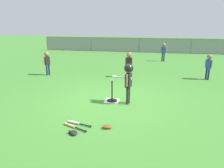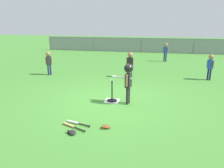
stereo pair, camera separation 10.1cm
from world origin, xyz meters
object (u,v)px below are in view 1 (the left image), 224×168
object	(u,v)px
fielder_deep_left	(129,61)
spare_bat_silver	(76,123)
glove_by_plate	(107,127)
fielder_deep_center	(209,63)
fielder_deep_right	(164,50)
batter_child	(128,75)
spare_bat_wood	(72,126)
glove_near_bats	(73,133)
fielder_near_right	(47,60)
batting_tee	(112,98)
baseball_on_tee	(112,80)

from	to	relation	value
fielder_deep_left	spare_bat_silver	world-z (taller)	fielder_deep_left
spare_bat_silver	glove_by_plate	size ratio (longest dim) A/B	2.88
glove_by_plate	fielder_deep_center	bearing A→B (deg)	57.39
fielder_deep_right	spare_bat_silver	world-z (taller)	fielder_deep_right
batter_child	glove_by_plate	xyz separation A→B (m)	(-0.28, -1.65, -0.84)
fielder_deep_left	fielder_deep_center	distance (m)	3.35
spare_bat_wood	glove_by_plate	size ratio (longest dim) A/B	2.92
glove_near_bats	batter_child	bearing A→B (deg)	65.43
batter_child	spare_bat_wood	size ratio (longest dim) A/B	1.89
fielder_near_right	fielder_deep_center	bearing A→B (deg)	4.86
batting_tee	spare_bat_wood	xyz separation A→B (m)	(-0.58, -1.89, -0.07)
fielder_deep_left	fielder_deep_center	xyz separation A→B (m)	(3.33, 0.28, -0.03)
batting_tee	glove_near_bats	xyz separation A→B (m)	(-0.43, -2.18, -0.06)
batting_tee	spare_bat_silver	distance (m)	1.80
fielder_deep_right	glove_by_plate	size ratio (longest dim) A/B	5.08
fielder_deep_left	glove_near_bats	xyz separation A→B (m)	(-0.58, -5.22, -0.69)
fielder_deep_right	fielder_deep_left	bearing A→B (deg)	-110.13
fielder_near_right	fielder_deep_left	xyz separation A→B (m)	(3.70, 0.32, 0.02)
batter_child	spare_bat_wood	world-z (taller)	batter_child
fielder_deep_left	baseball_on_tee	bearing A→B (deg)	-92.86
spare_bat_wood	spare_bat_silver	bearing A→B (deg)	77.67
fielder_near_right	spare_bat_silver	bearing A→B (deg)	-55.84
batter_child	spare_bat_wood	bearing A→B (deg)	-121.78
fielder_near_right	fielder_deep_center	xyz separation A→B (m)	(7.04, 0.60, -0.00)
batting_tee	spare_bat_silver	bearing A→B (deg)	-107.63
batting_tee	fielder_near_right	size ratio (longest dim) A/B	0.58
baseball_on_tee	fielder_near_right	world-z (taller)	fielder_near_right
fielder_near_right	fielder_deep_right	size ratio (longest dim) A/B	0.97
batter_child	fielder_deep_left	world-z (taller)	batter_child
baseball_on_tee	fielder_deep_left	distance (m)	3.04
fielder_deep_left	glove_by_plate	distance (m)	4.85
batting_tee	spare_bat_wood	size ratio (longest dim) A/B	0.98
glove_by_plate	batting_tee	bearing A→B (deg)	97.58
fielder_near_right	fielder_deep_left	bearing A→B (deg)	4.89
batting_tee	baseball_on_tee	bearing A→B (deg)	0.00
spare_bat_silver	spare_bat_wood	world-z (taller)	same
fielder_near_right	spare_bat_wood	world-z (taller)	fielder_near_right
spare_bat_silver	glove_near_bats	bearing A→B (deg)	-76.38
spare_bat_wood	glove_near_bats	bearing A→B (deg)	-63.09
baseball_on_tee	fielder_deep_right	world-z (taller)	fielder_deep_right
fielder_near_right	fielder_deep_right	xyz separation A→B (m)	(5.32, 4.73, 0.03)
spare_bat_wood	fielder_deep_right	bearing A→B (deg)	75.86
baseball_on_tee	glove_by_plate	xyz separation A→B (m)	(0.24, -1.77, -0.63)
batter_child	glove_by_plate	bearing A→B (deg)	-99.51
baseball_on_tee	glove_near_bats	xyz separation A→B (m)	(-0.43, -2.18, -0.63)
fielder_deep_left	glove_near_bats	distance (m)	5.29
spare_bat_silver	glove_near_bats	xyz separation A→B (m)	(0.11, -0.47, 0.01)
fielder_near_right	spare_bat_silver	distance (m)	5.40
spare_bat_wood	glove_near_bats	xyz separation A→B (m)	(0.15, -0.30, 0.01)
fielder_deep_left	batting_tee	bearing A→B (deg)	-92.86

